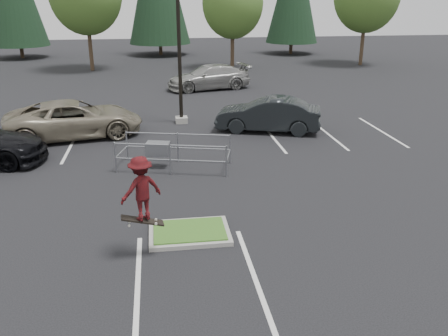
{
  "coord_description": "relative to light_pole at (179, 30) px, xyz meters",
  "views": [
    {
      "loc": [
        -0.72,
        -11.58,
        6.25
      ],
      "look_at": [
        1.17,
        1.5,
        1.35
      ],
      "focal_mm": 38.0,
      "sensor_mm": 36.0,
      "label": 1
    }
  ],
  "objects": [
    {
      "name": "car_far_silver",
      "position": [
        2.46,
        8.73,
        -3.74
      ],
      "size": [
        6.05,
        3.53,
        1.65
      ],
      "primitive_type": "imported",
      "rotation": [
        0.0,
        0.0,
        4.94
      ],
      "color": "#999894",
      "rests_on": "ground"
    },
    {
      "name": "stall_lines",
      "position": [
        -1.85,
        -5.98,
        -4.56
      ],
      "size": [
        22.62,
        17.6,
        0.01
      ],
      "color": "silver",
      "rests_on": "ground"
    },
    {
      "name": "car_r_charc",
      "position": [
        4.0,
        -2.14,
        -3.75
      ],
      "size": [
        5.19,
        3.12,
        1.62
      ],
      "primitive_type": "imported",
      "rotation": [
        0.0,
        0.0,
        4.4
      ],
      "color": "black",
      "rests_on": "ground"
    },
    {
      "name": "cart_corral",
      "position": [
        -1.11,
        -6.49,
        -3.82
      ],
      "size": [
        4.38,
        2.46,
        1.18
      ],
      "rotation": [
        0.0,
        0.0,
        -0.25
      ],
      "color": "gray",
      "rests_on": "ground"
    },
    {
      "name": "ground",
      "position": [
        -0.5,
        -12.0,
        -4.56
      ],
      "size": [
        120.0,
        120.0,
        0.0
      ],
      "primitive_type": "plane",
      "color": "black",
      "rests_on": "ground"
    },
    {
      "name": "grass_median",
      "position": [
        -0.5,
        -12.0,
        -4.48
      ],
      "size": [
        2.2,
        1.6,
        0.16
      ],
      "color": "gray",
      "rests_on": "ground"
    },
    {
      "name": "skateboarder",
      "position": [
        -1.7,
        -13.0,
        -2.7
      ],
      "size": [
        1.2,
        1.01,
        1.81
      ],
      "rotation": [
        0.0,
        0.0,
        3.63
      ],
      "color": "black",
      "rests_on": "ground"
    },
    {
      "name": "light_pole",
      "position": [
        0.0,
        0.0,
        0.0
      ],
      "size": [
        0.7,
        0.6,
        10.12
      ],
      "color": "gray",
      "rests_on": "ground"
    },
    {
      "name": "decid_c",
      "position": [
        5.49,
        17.83,
        0.69
      ],
      "size": [
        5.12,
        5.12,
        8.38
      ],
      "color": "#38281C",
      "rests_on": "ground"
    },
    {
      "name": "car_l_tan",
      "position": [
        -5.0,
        -1.85,
        -3.72
      ],
      "size": [
        6.49,
        3.96,
        1.68
      ],
      "primitive_type": "imported",
      "rotation": [
        0.0,
        0.0,
        1.78
      ],
      "color": "#7A715D",
      "rests_on": "ground"
    }
  ]
}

